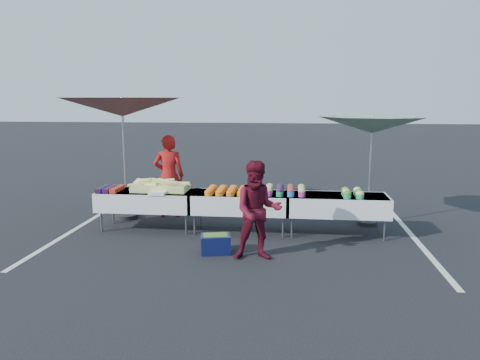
# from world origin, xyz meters

# --- Properties ---
(ground) EXTENTS (80.00, 80.00, 0.00)m
(ground) POSITION_xyz_m (0.00, 0.00, 0.00)
(ground) COLOR black
(stripe_left) EXTENTS (0.10, 5.00, 0.00)m
(stripe_left) POSITION_xyz_m (-3.20, 0.00, 0.00)
(stripe_left) COLOR silver
(stripe_left) RESTS_ON ground
(stripe_right) EXTENTS (0.10, 5.00, 0.00)m
(stripe_right) POSITION_xyz_m (3.20, 0.00, 0.00)
(stripe_right) COLOR silver
(stripe_right) RESTS_ON ground
(table_left) EXTENTS (1.86, 0.81, 0.75)m
(table_left) POSITION_xyz_m (-1.80, 0.00, 0.58)
(table_left) COLOR white
(table_left) RESTS_ON ground
(table_center) EXTENTS (1.86, 0.81, 0.75)m
(table_center) POSITION_xyz_m (0.00, 0.00, 0.58)
(table_center) COLOR white
(table_center) RESTS_ON ground
(table_right) EXTENTS (1.86, 0.81, 0.75)m
(table_right) POSITION_xyz_m (1.80, 0.00, 0.58)
(table_right) COLOR white
(table_right) RESTS_ON ground
(berry_punnets) EXTENTS (0.40, 0.54, 0.08)m
(berry_punnets) POSITION_xyz_m (-2.51, -0.06, 0.79)
(berry_punnets) COLOR black
(berry_punnets) RESTS_ON table_left
(corn_pile) EXTENTS (1.16, 0.57, 0.26)m
(corn_pile) POSITION_xyz_m (-1.56, 0.04, 0.84)
(corn_pile) COLOR #D8D96F
(corn_pile) RESTS_ON table_left
(plastic_bags) EXTENTS (0.30, 0.25, 0.05)m
(plastic_bags) POSITION_xyz_m (-1.50, -0.30, 0.78)
(plastic_bags) COLOR white
(plastic_bags) RESTS_ON table_left
(carrot_bowls) EXTENTS (0.75, 0.69, 0.11)m
(carrot_bowls) POSITION_xyz_m (-0.25, -0.01, 0.80)
(carrot_bowls) COLOR orange
(carrot_bowls) RESTS_ON table_center
(potato_cups) EXTENTS (0.94, 0.58, 0.16)m
(potato_cups) POSITION_xyz_m (0.75, 0.00, 0.83)
(potato_cups) COLOR #2975C2
(potato_cups) RESTS_ON table_right
(bean_baskets) EXTENTS (0.36, 0.50, 0.15)m
(bean_baskets) POSITION_xyz_m (2.06, -0.10, 0.82)
(bean_baskets) COLOR #238F5E
(bean_baskets) RESTS_ON table_right
(vendor) EXTENTS (0.70, 0.51, 1.76)m
(vendor) POSITION_xyz_m (-1.64, 1.03, 0.88)
(vendor) COLOR #B01614
(vendor) RESTS_ON ground
(customer) EXTENTS (0.84, 0.69, 1.57)m
(customer) POSITION_xyz_m (0.45, -1.50, 0.78)
(customer) COLOR #560D1C
(customer) RESTS_ON ground
(umbrella_left) EXTENTS (3.03, 3.03, 2.55)m
(umbrella_left) POSITION_xyz_m (-2.50, 0.74, 2.31)
(umbrella_left) COLOR black
(umbrella_left) RESTS_ON ground
(umbrella_right) EXTENTS (2.41, 2.41, 2.19)m
(umbrella_right) POSITION_xyz_m (2.50, 0.80, 1.98)
(umbrella_right) COLOR black
(umbrella_right) RESTS_ON ground
(storage_bin) EXTENTS (0.54, 0.44, 0.31)m
(storage_bin) POSITION_xyz_m (-0.26, -1.28, 0.16)
(storage_bin) COLOR #0C123F
(storage_bin) RESTS_ON ground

